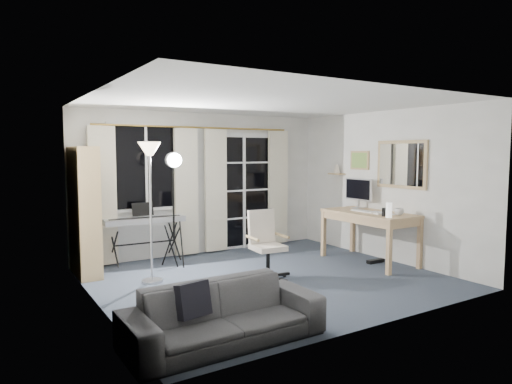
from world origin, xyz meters
TOP-DOWN VIEW (x-y plane):
  - floor at (0.00, 0.00)m, footprint 4.50×4.00m
  - window at (-1.05, 1.97)m, footprint 1.20×0.08m
  - french_door at (0.75, 1.97)m, footprint 1.32×0.09m
  - curtains at (-0.14, 1.88)m, footprint 3.60×0.07m
  - bookshelf at (-2.12, 1.53)m, footprint 0.29×0.85m
  - torchiere_lamp at (-1.42, 0.69)m, footprint 0.37×0.37m
  - keyboard_piano at (-1.17, 1.70)m, footprint 1.24×0.64m
  - studio_light at (-0.86, 1.26)m, footprint 0.36×0.36m
  - office_chair at (-0.01, 0.09)m, footprint 0.64×0.65m
  - desk at (1.88, -0.04)m, footprint 0.75×1.50m
  - monitor at (2.08, 0.41)m, footprint 0.19×0.58m
  - desk_clutter at (1.81, -0.28)m, footprint 0.47×0.91m
  - mug at (1.98, -0.54)m, footprint 0.13×0.10m
  - wall_mirror at (2.22, -0.35)m, footprint 0.04×0.94m
  - framed_print at (2.23, 0.55)m, footprint 0.03×0.42m
  - wall_shelf at (2.16, 1.05)m, footprint 0.16×0.30m
  - sofa at (-1.51, -1.55)m, footprint 1.84×0.55m

SIDE VIEW (x-z plane):
  - floor at x=0.00m, z-range -0.02..0.00m
  - sofa at x=-1.51m, z-range 0.00..0.72m
  - office_chair at x=-0.01m, z-range 0.08..1.02m
  - desk_clutter at x=1.81m, z-range 0.12..1.13m
  - keyboard_piano at x=-1.17m, z-range 0.23..1.12m
  - desk at x=1.88m, z-range 0.30..1.10m
  - bookshelf at x=-2.12m, z-range -0.05..1.77m
  - mug at x=1.98m, z-range 0.80..0.93m
  - french_door at x=0.75m, z-range -0.03..2.08m
  - curtains at x=-0.14m, z-range 0.03..2.16m
  - monitor at x=2.08m, z-range 0.85..1.35m
  - wall_shelf at x=2.16m, z-range 1.32..1.50m
  - studio_light at x=-0.86m, z-range 0.54..2.31m
  - window at x=-1.05m, z-range 0.80..2.20m
  - torchiere_lamp at x=-1.42m, z-range 0.57..2.44m
  - wall_mirror at x=2.22m, z-range 1.18..1.92m
  - framed_print at x=2.23m, z-range 1.44..1.76m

